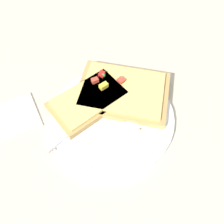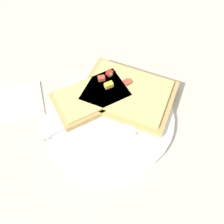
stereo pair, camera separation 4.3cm
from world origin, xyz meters
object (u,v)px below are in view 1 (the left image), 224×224
(plate, at_px, (112,116))
(pizza_slice_corner, at_px, (90,99))
(pizza_slice_main, at_px, (123,91))
(fork, at_px, (127,126))
(knife, at_px, (82,122))

(plate, height_order, pizza_slice_corner, pizza_slice_corner)
(plate, xyz_separation_m, pizza_slice_main, (0.04, 0.04, 0.02))
(pizza_slice_corner, bearing_deg, fork, -77.67)
(fork, bearing_deg, pizza_slice_main, 46.58)
(fork, distance_m, knife, 0.09)
(pizza_slice_main, bearing_deg, pizza_slice_corner, 29.64)
(knife, relative_size, pizza_slice_main, 0.85)
(plate, distance_m, knife, 0.06)
(knife, height_order, pizza_slice_corner, pizza_slice_corner)
(fork, distance_m, pizza_slice_corner, 0.09)
(plate, distance_m, pizza_slice_corner, 0.06)
(knife, bearing_deg, pizza_slice_main, -5.12)
(knife, xyz_separation_m, pizza_slice_main, (0.10, 0.03, 0.01))
(fork, xyz_separation_m, knife, (-0.07, 0.05, -0.00))
(plate, bearing_deg, pizza_slice_main, 39.28)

